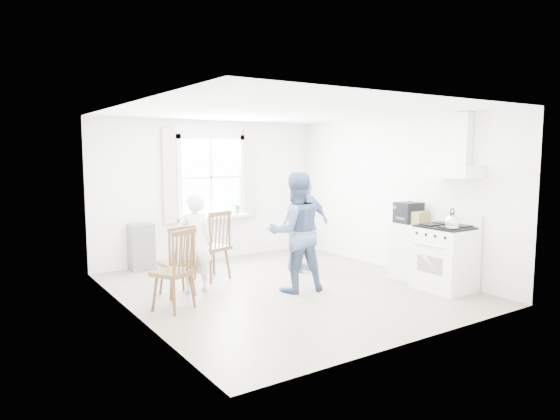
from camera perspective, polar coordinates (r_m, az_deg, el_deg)
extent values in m
cube|color=gray|center=(7.52, 0.61, -9.00)|extent=(4.62, 5.12, 0.02)
cube|color=silver|center=(9.46, -8.00, 2.22)|extent=(4.62, 0.04, 2.64)
cube|color=silver|center=(5.40, 15.86, -1.25)|extent=(4.62, 0.04, 2.64)
cube|color=silver|center=(6.29, -16.72, -0.19)|extent=(0.04, 5.12, 2.64)
cube|color=silver|center=(8.75, 13.01, 1.76)|extent=(0.04, 5.12, 2.64)
cube|color=white|center=(7.27, 0.64, 11.31)|extent=(4.62, 5.12, 0.02)
cube|color=white|center=(9.41, -7.93, 3.72)|extent=(1.20, 0.02, 1.40)
cube|color=white|center=(9.38, -7.93, 8.27)|extent=(1.38, 0.09, 0.09)
cube|color=white|center=(9.45, -7.78, -0.80)|extent=(1.38, 0.09, 0.09)
cube|color=white|center=(9.12, -11.51, 3.56)|extent=(0.09, 0.09, 1.58)
cube|color=white|center=(9.68, -4.41, 3.85)|extent=(0.09, 0.09, 1.58)
cube|color=white|center=(9.38, -7.58, -0.76)|extent=(1.38, 0.24, 0.06)
cube|color=beige|center=(9.04, -12.51, 3.83)|extent=(0.24, 0.05, 1.70)
cube|color=beige|center=(9.75, -3.47, 4.17)|extent=(0.24, 0.05, 1.70)
cube|color=white|center=(7.66, 19.16, 4.19)|extent=(0.45, 0.76, 0.18)
cube|color=white|center=(7.78, 19.97, 7.66)|extent=(0.14, 0.30, 0.76)
cube|color=slate|center=(8.88, -15.56, -4.10)|extent=(0.40, 0.30, 0.80)
cube|color=white|center=(7.73, 18.28, -5.33)|extent=(0.65, 0.76, 0.92)
cube|color=black|center=(7.64, 18.41, -1.85)|extent=(0.61, 0.72, 0.03)
cube|color=white|center=(7.87, 19.76, -1.04)|extent=(0.06, 0.76, 0.20)
cylinder|color=silver|center=(7.42, 16.70, -3.88)|extent=(0.02, 0.61, 0.02)
sphere|color=silver|center=(7.36, 19.06, -1.25)|extent=(0.21, 0.21, 0.21)
cylinder|color=silver|center=(7.36, 19.04, -1.74)|extent=(0.19, 0.19, 0.04)
torus|color=black|center=(7.34, 19.09, -0.26)|extent=(0.13, 0.05, 0.13)
cube|color=white|center=(8.22, 14.76, -4.58)|extent=(0.50, 0.55, 0.90)
cube|color=black|center=(8.15, 14.46, -0.84)|extent=(0.38, 0.35, 0.17)
cube|color=black|center=(8.13, 14.49, 0.31)|extent=(0.38, 0.35, 0.16)
cube|color=olive|center=(8.07, 15.50, -0.84)|extent=(0.35, 0.27, 0.20)
cube|color=#452D16|center=(8.02, -7.78, -4.29)|extent=(0.57, 0.56, 0.06)
cube|color=#452D16|center=(7.82, -6.83, -2.30)|extent=(0.45, 0.18, 0.61)
cylinder|color=#452D16|center=(8.07, -7.75, -6.14)|extent=(0.04, 0.04, 0.48)
cube|color=#452D16|center=(7.21, -11.72, -5.98)|extent=(0.46, 0.44, 0.05)
cube|color=#452D16|center=(7.00, -11.11, -4.05)|extent=(0.41, 0.09, 0.55)
cylinder|color=#452D16|center=(7.27, -11.68, -7.83)|extent=(0.04, 0.04, 0.44)
cube|color=#452D16|center=(6.56, -12.11, -7.02)|extent=(0.60, 0.59, 0.05)
cube|color=#452D16|center=(6.38, -10.87, -4.71)|extent=(0.41, 0.25, 0.58)
cylinder|color=#452D16|center=(6.63, -12.06, -9.14)|extent=(0.04, 0.04, 0.46)
imported|color=white|center=(7.29, -9.77, -3.77)|extent=(0.59, 0.59, 1.43)
imported|color=#3F5576|center=(7.21, 1.80, -2.54)|extent=(1.02, 1.02, 1.73)
imported|color=navy|center=(8.42, 2.87, -1.65)|extent=(0.96, 0.96, 1.61)
imported|color=#2E6834|center=(9.56, -4.93, 0.64)|extent=(0.25, 0.25, 0.35)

